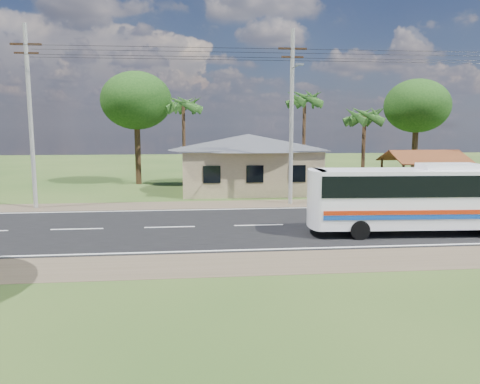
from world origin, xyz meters
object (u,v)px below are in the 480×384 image
object	(u,v)px
coach_bus	(429,194)
person	(424,191)
motorcycle	(372,196)
waiting_shed	(424,159)

from	to	relation	value
coach_bus	person	world-z (taller)	coach_bus
coach_bus	motorcycle	distance (m)	8.92
coach_bus	motorcycle	bearing A→B (deg)	88.23
motorcycle	waiting_shed	bearing A→B (deg)	-76.13
coach_bus	person	bearing A→B (deg)	66.61
waiting_shed	motorcycle	world-z (taller)	waiting_shed
waiting_shed	coach_bus	bearing A→B (deg)	-115.84
waiting_shed	coach_bus	xyz separation A→B (m)	(-5.36, -11.07, -0.84)
motorcycle	person	world-z (taller)	person
coach_bus	person	xyz separation A→B (m)	(4.44, 8.95, -1.14)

